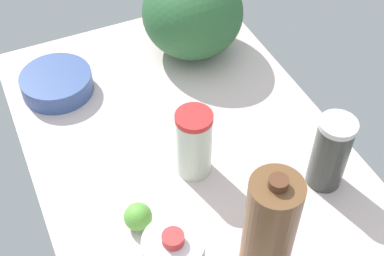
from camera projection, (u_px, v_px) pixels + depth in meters
countertop at (192, 159)px, 133.97cm from camera, size 120.00×76.00×3.00cm
watermelon at (193, 13)px, 152.55cm from camera, size 29.03×29.03×25.74cm
shaker_bottle at (330, 153)px, 120.42cm from camera, size 8.46×8.46×19.78cm
chocolate_milk_jug at (270, 227)px, 103.02cm from camera, size 10.32×10.32×28.30cm
tumbler_cup at (194, 143)px, 123.30cm from camera, size 8.64×8.64×18.42cm
mixing_bowl at (57, 83)px, 147.08cm from camera, size 19.62×19.62×5.60cm
lime_by_jug at (138, 217)px, 116.78cm from camera, size 6.29×6.29×6.29cm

